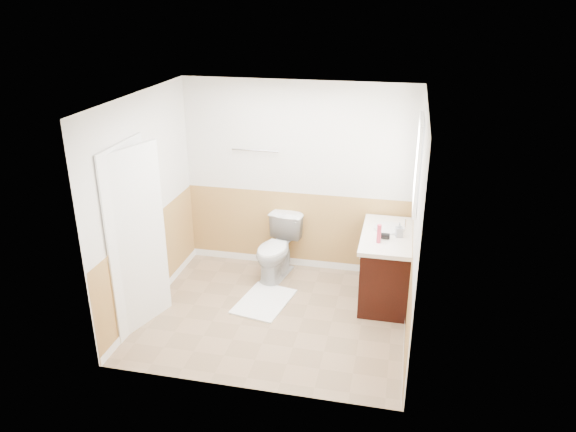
% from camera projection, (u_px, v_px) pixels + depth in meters
% --- Properties ---
extents(floor, '(3.00, 3.00, 0.00)m').
position_uv_depth(floor, '(275.00, 315.00, 6.38)').
color(floor, '#8C7051').
rests_on(floor, ground).
extents(ceiling, '(3.00, 3.00, 0.00)m').
position_uv_depth(ceiling, '(273.00, 99.00, 5.43)').
color(ceiling, white).
rests_on(ceiling, floor).
extents(wall_back, '(3.00, 0.00, 3.00)m').
position_uv_depth(wall_back, '(298.00, 178.00, 7.08)').
color(wall_back, silver).
rests_on(wall_back, floor).
extents(wall_front, '(3.00, 0.00, 3.00)m').
position_uv_depth(wall_front, '(238.00, 271.00, 4.73)').
color(wall_front, silver).
rests_on(wall_front, floor).
extents(wall_left, '(0.00, 3.00, 3.00)m').
position_uv_depth(wall_left, '(145.00, 205.00, 6.20)').
color(wall_left, silver).
rests_on(wall_left, floor).
extents(wall_right, '(0.00, 3.00, 3.00)m').
position_uv_depth(wall_right, '(416.00, 227.00, 5.61)').
color(wall_right, silver).
rests_on(wall_right, floor).
extents(wainscot_back, '(3.00, 0.00, 3.00)m').
position_uv_depth(wainscot_back, '(297.00, 232.00, 7.36)').
color(wainscot_back, '#AF8646').
rests_on(wainscot_back, floor).
extents(wainscot_front, '(3.00, 0.00, 3.00)m').
position_uv_depth(wainscot_front, '(241.00, 343.00, 5.03)').
color(wainscot_front, '#AF8646').
rests_on(wainscot_front, floor).
extents(wainscot_left, '(0.00, 2.60, 2.60)m').
position_uv_depth(wainscot_left, '(152.00, 264.00, 6.49)').
color(wainscot_left, '#AF8646').
rests_on(wainscot_left, floor).
extents(wainscot_right, '(0.00, 2.60, 2.60)m').
position_uv_depth(wainscot_right, '(409.00, 291.00, 5.90)').
color(wainscot_right, '#AF8646').
rests_on(wainscot_right, floor).
extents(toilet, '(0.58, 0.85, 0.80)m').
position_uv_depth(toilet, '(277.00, 249.00, 7.10)').
color(toilet, silver).
rests_on(toilet, floor).
extents(bath_mat, '(0.69, 0.89, 0.02)m').
position_uv_depth(bath_mat, '(264.00, 301.00, 6.63)').
color(bath_mat, white).
rests_on(bath_mat, floor).
extents(vanity_cabinet, '(0.55, 1.10, 0.80)m').
position_uv_depth(vanity_cabinet, '(386.00, 268.00, 6.60)').
color(vanity_cabinet, black).
rests_on(vanity_cabinet, floor).
extents(vanity_knob_left, '(0.03, 0.03, 0.03)m').
position_uv_depth(vanity_knob_left, '(361.00, 258.00, 6.51)').
color(vanity_knob_left, silver).
rests_on(vanity_knob_left, vanity_cabinet).
extents(vanity_knob_right, '(0.03, 0.03, 0.03)m').
position_uv_depth(vanity_knob_right, '(362.00, 251.00, 6.69)').
color(vanity_knob_right, silver).
rests_on(vanity_knob_right, vanity_cabinet).
extents(countertop, '(0.60, 1.15, 0.05)m').
position_uv_depth(countertop, '(387.00, 236.00, 6.44)').
color(countertop, white).
rests_on(countertop, vanity_cabinet).
extents(sink_basin, '(0.36, 0.36, 0.02)m').
position_uv_depth(sink_basin, '(389.00, 228.00, 6.56)').
color(sink_basin, silver).
rests_on(sink_basin, countertop).
extents(faucet, '(0.02, 0.02, 0.14)m').
position_uv_depth(faucet, '(405.00, 225.00, 6.50)').
color(faucet, white).
rests_on(faucet, countertop).
extents(lotion_bottle, '(0.05, 0.05, 0.22)m').
position_uv_depth(lotion_bottle, '(379.00, 234.00, 6.17)').
color(lotion_bottle, '#CB344F').
rests_on(lotion_bottle, countertop).
extents(soap_dispenser, '(0.10, 0.10, 0.17)m').
position_uv_depth(soap_dispenser, '(399.00, 230.00, 6.32)').
color(soap_dispenser, '#8B919C').
rests_on(soap_dispenser, countertop).
extents(hair_dryer_body, '(0.14, 0.07, 0.07)m').
position_uv_depth(hair_dryer_body, '(384.00, 236.00, 6.30)').
color(hair_dryer_body, black).
rests_on(hair_dryer_body, countertop).
extents(hair_dryer_handle, '(0.03, 0.03, 0.07)m').
position_uv_depth(hair_dryer_handle, '(381.00, 237.00, 6.33)').
color(hair_dryer_handle, black).
rests_on(hair_dryer_handle, countertop).
extents(mirror_panel, '(0.02, 0.35, 0.90)m').
position_uv_depth(mirror_panel, '(417.00, 168.00, 6.49)').
color(mirror_panel, silver).
rests_on(mirror_panel, wall_right).
extents(window_frame, '(0.04, 0.80, 1.00)m').
position_uv_depth(window_frame, '(418.00, 164.00, 5.96)').
color(window_frame, white).
rests_on(window_frame, wall_right).
extents(window_glass, '(0.01, 0.70, 0.90)m').
position_uv_depth(window_glass, '(419.00, 164.00, 5.95)').
color(window_glass, white).
rests_on(window_glass, wall_right).
extents(door, '(0.29, 0.78, 2.04)m').
position_uv_depth(door, '(137.00, 240.00, 5.87)').
color(door, white).
rests_on(door, wall_left).
extents(door_frame, '(0.02, 0.92, 2.10)m').
position_uv_depth(door_frame, '(130.00, 239.00, 5.88)').
color(door_frame, white).
rests_on(door_frame, wall_left).
extents(door_knob, '(0.06, 0.06, 0.06)m').
position_uv_depth(door_knob, '(156.00, 234.00, 6.18)').
color(door_knob, silver).
rests_on(door_knob, door).
extents(towel_bar, '(0.62, 0.02, 0.02)m').
position_uv_depth(towel_bar, '(255.00, 150.00, 7.01)').
color(towel_bar, silver).
rests_on(towel_bar, wall_back).
extents(tp_holder_bar, '(0.14, 0.02, 0.02)m').
position_uv_depth(tp_holder_bar, '(289.00, 219.00, 7.25)').
color(tp_holder_bar, silver).
rests_on(tp_holder_bar, wall_back).
extents(tp_roll, '(0.10, 0.11, 0.11)m').
position_uv_depth(tp_roll, '(289.00, 219.00, 7.25)').
color(tp_roll, white).
rests_on(tp_roll, tp_holder_bar).
extents(tp_sheet, '(0.10, 0.01, 0.16)m').
position_uv_depth(tp_sheet, '(289.00, 226.00, 7.29)').
color(tp_sheet, white).
rests_on(tp_sheet, tp_roll).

